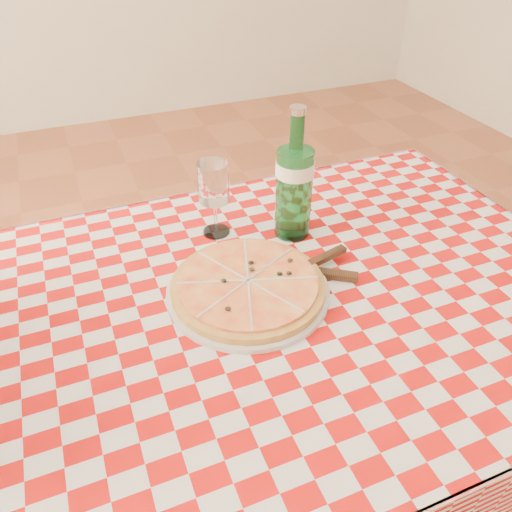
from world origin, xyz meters
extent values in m
plane|color=brown|center=(0.00, 0.00, 0.00)|extent=(6.00, 6.00, 0.00)
cube|color=brown|center=(0.00, 0.00, 0.73)|extent=(1.20, 0.80, 0.04)
cylinder|color=brown|center=(-0.54, 0.34, 0.35)|extent=(0.06, 0.06, 0.71)
cylinder|color=brown|center=(0.54, 0.34, 0.35)|extent=(0.06, 0.06, 0.71)
cube|color=#AD0D0A|center=(0.00, 0.00, 0.75)|extent=(1.30, 0.90, 0.01)
cylinder|color=brown|center=(0.77, 0.09, 0.19)|extent=(0.03, 0.03, 0.38)
camera|label=1|loc=(-0.31, -0.66, 1.40)|focal=35.00mm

